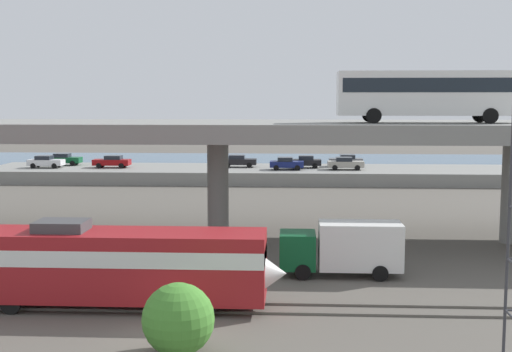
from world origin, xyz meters
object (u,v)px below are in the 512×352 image
transit_bus_on_overpass (428,92)px  service_truck_west (344,247)px  parked_car_6 (46,162)px  parked_car_5 (346,160)px  parked_car_0 (305,162)px  parked_car_4 (286,163)px  parked_car_3 (345,163)px  parked_car_1 (238,161)px  parked_car_2 (112,161)px  parked_car_7 (64,159)px  train_locomotive (129,262)px

transit_bus_on_overpass → service_truck_west: 13.35m
parked_car_6 → parked_car_5: bearing=5.5°
parked_car_0 → parked_car_4: 3.30m
parked_car_3 → parked_car_6: same height
service_truck_west → parked_car_4: (-3.66, 42.63, 0.66)m
parked_car_6 → parked_car_1: bearing=5.4°
parked_car_4 → parked_car_3: bearing=3.8°
service_truck_west → parked_car_4: bearing=-85.1°
parked_car_5 → parked_car_4: bearing=29.9°
parked_car_2 → parked_car_5: size_ratio=1.08×
parked_car_4 → parked_car_7: size_ratio=0.93×
parked_car_1 → parked_car_2: same height
parked_car_7 → service_truck_west: bearing=-55.5°
parked_car_1 → parked_car_2: 15.50m
parked_car_1 → parked_car_6: (-23.49, -2.21, 0.00)m
parked_car_2 → parked_car_6: (-8.07, -0.66, -0.00)m
parked_car_1 → parked_car_0: bearing=-3.0°
transit_bus_on_overpass → parked_car_5: (-2.30, 38.77, -8.09)m
parked_car_4 → parked_car_6: 29.47m
transit_bus_on_overpass → parked_car_1: size_ratio=2.75×
parked_car_1 → train_locomotive: bearing=-91.1°
parked_car_7 → transit_bus_on_overpass: bearing=-45.4°
parked_car_0 → parked_car_5: same height
parked_car_5 → parked_car_7: bearing=0.3°
train_locomotive → parked_car_1: size_ratio=3.54×
service_truck_west → parked_car_3: 43.23m
parked_car_0 → service_truck_west: bearing=91.9°
parked_car_0 → parked_car_6: (-31.66, -1.78, 0.00)m
parked_car_3 → parked_car_5: 3.79m
train_locomotive → parked_car_6: train_locomotive is taller
parked_car_1 → parked_car_6: size_ratio=1.03×
transit_bus_on_overpass → parked_car_1: transit_bus_on_overpass is taller
parked_car_1 → parked_car_7: bearing=177.0°
service_truck_west → train_locomotive: bearing=31.1°
parked_car_1 → parked_car_3: same height
transit_bus_on_overpass → parked_car_0: (-7.48, 37.01, -8.09)m
parked_car_4 → parked_car_5: 8.51m
parked_car_3 → service_truck_west: bearing=-94.4°
parked_car_0 → parked_car_2: 23.62m
parked_car_2 → parked_car_3: bearing=178.2°
parked_car_0 → parked_car_3: same height
parked_car_0 → parked_car_6: 31.71m
service_truck_west → parked_car_2: bearing=-60.3°
parked_car_1 → parked_car_2: bearing=-174.3°
train_locomotive → parked_car_4: size_ratio=3.85×
train_locomotive → parked_car_5: (14.39, 53.30, 0.11)m
parked_car_5 → parked_car_7: size_ratio=0.96×
parked_car_1 → parked_car_7: (-22.42, 1.18, -0.00)m
parked_car_0 → parked_car_4: same height
parked_car_1 → parked_car_3: 13.19m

